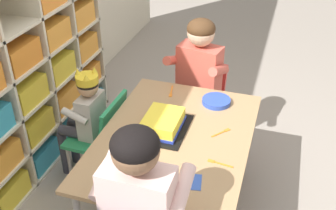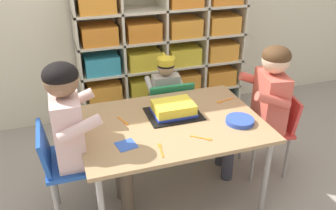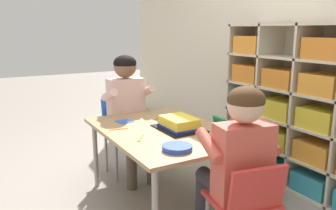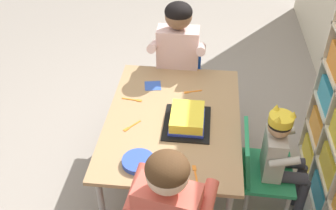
{
  "view_description": "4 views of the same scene",
  "coord_description": "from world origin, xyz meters",
  "px_view_note": "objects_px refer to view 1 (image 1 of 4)",
  "views": [
    {
      "loc": [
        -1.73,
        -0.5,
        1.92
      ],
      "look_at": [
        0.1,
        0.07,
        0.71
      ],
      "focal_mm": 42.91,
      "sensor_mm": 36.0,
      "label": 1
    },
    {
      "loc": [
        -0.64,
        -1.89,
        1.72
      ],
      "look_at": [
        0.01,
        0.07,
        0.66
      ],
      "focal_mm": 38.55,
      "sensor_mm": 36.0,
      "label": 2
    },
    {
      "loc": [
        2.01,
        -1.13,
        1.26
      ],
      "look_at": [
        -0.05,
        0.05,
        0.73
      ],
      "focal_mm": 36.02,
      "sensor_mm": 36.0,
      "label": 3
    },
    {
      "loc": [
        1.91,
        0.17,
        2.14
      ],
      "look_at": [
        0.07,
        -0.02,
        0.72
      ],
      "focal_mm": 42.58,
      "sensor_mm": 36.0,
      "label": 4
    }
  ],
  "objects_px": {
    "fork_by_napkin": "(140,165)",
    "classroom_chair_guest_side": "(201,95)",
    "child_with_crown": "(85,112)",
    "guest_at_table_side": "(196,74)",
    "fork_near_child_seat": "(171,92)",
    "fork_near_cake_tray": "(219,163)",
    "paper_plate_stack": "(216,101)",
    "fork_scattered_mid_table": "(222,132)",
    "activity_table": "(175,143)",
    "adult_helper_seated": "(144,197)",
    "classroom_chair_blue": "(102,132)",
    "birthday_cake_on_tray": "(162,123)"
  },
  "relations": [
    {
      "from": "activity_table",
      "to": "fork_scattered_mid_table",
      "type": "height_order",
      "value": "fork_scattered_mid_table"
    },
    {
      "from": "guest_at_table_side",
      "to": "activity_table",
      "type": "bearing_deg",
      "value": -74.23
    },
    {
      "from": "fork_scattered_mid_table",
      "to": "fork_near_child_seat",
      "type": "relative_size",
      "value": 0.79
    },
    {
      "from": "activity_table",
      "to": "paper_plate_stack",
      "type": "relative_size",
      "value": 6.46
    },
    {
      "from": "guest_at_table_side",
      "to": "fork_scattered_mid_table",
      "type": "xyz_separation_m",
      "value": [
        -0.59,
        -0.3,
        -0.02
      ]
    },
    {
      "from": "birthday_cake_on_tray",
      "to": "classroom_chair_guest_side",
      "type": "bearing_deg",
      "value": -3.89
    },
    {
      "from": "activity_table",
      "to": "classroom_chair_guest_side",
      "type": "bearing_deg",
      "value": 2.68
    },
    {
      "from": "fork_scattered_mid_table",
      "to": "activity_table",
      "type": "bearing_deg",
      "value": -26.45
    },
    {
      "from": "child_with_crown",
      "to": "classroom_chair_guest_side",
      "type": "bearing_deg",
      "value": 137.47
    },
    {
      "from": "adult_helper_seated",
      "to": "fork_by_napkin",
      "type": "bearing_deg",
      "value": -65.57
    },
    {
      "from": "fork_scattered_mid_table",
      "to": "fork_by_napkin",
      "type": "xyz_separation_m",
      "value": [
        -0.4,
        0.34,
        0.0
      ]
    },
    {
      "from": "activity_table",
      "to": "adult_helper_seated",
      "type": "xyz_separation_m",
      "value": [
        -0.57,
        -0.03,
        0.13
      ]
    },
    {
      "from": "guest_at_table_side",
      "to": "fork_by_napkin",
      "type": "height_order",
      "value": "guest_at_table_side"
    },
    {
      "from": "child_with_crown",
      "to": "adult_helper_seated",
      "type": "height_order",
      "value": "adult_helper_seated"
    },
    {
      "from": "fork_near_child_seat",
      "to": "fork_by_napkin",
      "type": "height_order",
      "value": "same"
    },
    {
      "from": "activity_table",
      "to": "classroom_chair_blue",
      "type": "bearing_deg",
      "value": 73.08
    },
    {
      "from": "classroom_chair_guest_side",
      "to": "fork_scattered_mid_table",
      "type": "xyz_separation_m",
      "value": [
        -0.69,
        -0.28,
        0.2
      ]
    },
    {
      "from": "fork_near_child_seat",
      "to": "fork_near_cake_tray",
      "type": "distance_m",
      "value": 0.75
    },
    {
      "from": "paper_plate_stack",
      "to": "fork_scattered_mid_table",
      "type": "height_order",
      "value": "paper_plate_stack"
    },
    {
      "from": "fork_near_child_seat",
      "to": "classroom_chair_guest_side",
      "type": "bearing_deg",
      "value": -31.1
    },
    {
      "from": "fork_scattered_mid_table",
      "to": "fork_near_cake_tray",
      "type": "bearing_deg",
      "value": 45.57
    },
    {
      "from": "child_with_crown",
      "to": "adult_helper_seated",
      "type": "xyz_separation_m",
      "value": [
        -0.74,
        -0.68,
        0.16
      ]
    },
    {
      "from": "classroom_chair_blue",
      "to": "paper_plate_stack",
      "type": "distance_m",
      "value": 0.77
    },
    {
      "from": "paper_plate_stack",
      "to": "fork_by_napkin",
      "type": "xyz_separation_m",
      "value": [
        -0.7,
        0.25,
        -0.01
      ]
    },
    {
      "from": "adult_helper_seated",
      "to": "guest_at_table_side",
      "type": "xyz_separation_m",
      "value": [
        1.27,
        0.09,
        -0.06
      ]
    },
    {
      "from": "fork_by_napkin",
      "to": "classroom_chair_guest_side",
      "type": "bearing_deg",
      "value": -111.65
    },
    {
      "from": "classroom_chair_blue",
      "to": "fork_near_cake_tray",
      "type": "relative_size",
      "value": 4.53
    },
    {
      "from": "classroom_chair_blue",
      "to": "birthday_cake_on_tray",
      "type": "bearing_deg",
      "value": 77.07
    },
    {
      "from": "birthday_cake_on_tray",
      "to": "fork_by_napkin",
      "type": "bearing_deg",
      "value": 178.55
    },
    {
      "from": "classroom_chair_blue",
      "to": "adult_helper_seated",
      "type": "xyz_separation_m",
      "value": [
        -0.73,
        -0.57,
        0.29
      ]
    },
    {
      "from": "activity_table",
      "to": "fork_by_napkin",
      "type": "relative_size",
      "value": 9.37
    },
    {
      "from": "classroom_chair_blue",
      "to": "fork_by_napkin",
      "type": "height_order",
      "value": "classroom_chair_blue"
    },
    {
      "from": "fork_scattered_mid_table",
      "to": "classroom_chair_guest_side",
      "type": "bearing_deg",
      "value": -119.55
    },
    {
      "from": "child_with_crown",
      "to": "fork_scattered_mid_table",
      "type": "xyz_separation_m",
      "value": [
        -0.05,
        -0.9,
        0.07
      ]
    },
    {
      "from": "adult_helper_seated",
      "to": "child_with_crown",
      "type": "bearing_deg",
      "value": -46.86
    },
    {
      "from": "paper_plate_stack",
      "to": "fork_by_napkin",
      "type": "bearing_deg",
      "value": 160.59
    },
    {
      "from": "fork_near_child_seat",
      "to": "fork_by_napkin",
      "type": "relative_size",
      "value": 1.16
    },
    {
      "from": "classroom_chair_guest_side",
      "to": "guest_at_table_side",
      "type": "bearing_deg",
      "value": -90.0
    },
    {
      "from": "birthday_cake_on_tray",
      "to": "fork_near_child_seat",
      "type": "distance_m",
      "value": 0.42
    },
    {
      "from": "child_with_crown",
      "to": "fork_near_cake_tray",
      "type": "bearing_deg",
      "value": 72.31
    },
    {
      "from": "fork_near_cake_tray",
      "to": "child_with_crown",
      "type": "bearing_deg",
      "value": 168.47
    },
    {
      "from": "fork_near_child_seat",
      "to": "child_with_crown",
      "type": "bearing_deg",
      "value": 109.23
    },
    {
      "from": "child_with_crown",
      "to": "fork_near_child_seat",
      "type": "height_order",
      "value": "child_with_crown"
    },
    {
      "from": "birthday_cake_on_tray",
      "to": "fork_scattered_mid_table",
      "type": "relative_size",
      "value": 3.09
    },
    {
      "from": "activity_table",
      "to": "fork_near_cake_tray",
      "type": "xyz_separation_m",
      "value": [
        -0.15,
        -0.28,
        0.05
      ]
    },
    {
      "from": "child_with_crown",
      "to": "fork_by_napkin",
      "type": "bearing_deg",
      "value": 52.08
    },
    {
      "from": "classroom_chair_blue",
      "to": "fork_near_child_seat",
      "type": "xyz_separation_m",
      "value": [
        0.29,
        -0.38,
        0.21
      ]
    },
    {
      "from": "classroom_chair_blue",
      "to": "fork_near_cake_tray",
      "type": "bearing_deg",
      "value": 70.18
    },
    {
      "from": "guest_at_table_side",
      "to": "fork_near_cake_tray",
      "type": "xyz_separation_m",
      "value": [
        -0.86,
        -0.34,
        -0.02
      ]
    },
    {
      "from": "child_with_crown",
      "to": "guest_at_table_side",
      "type": "bearing_deg",
      "value": 133.34
    }
  ]
}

